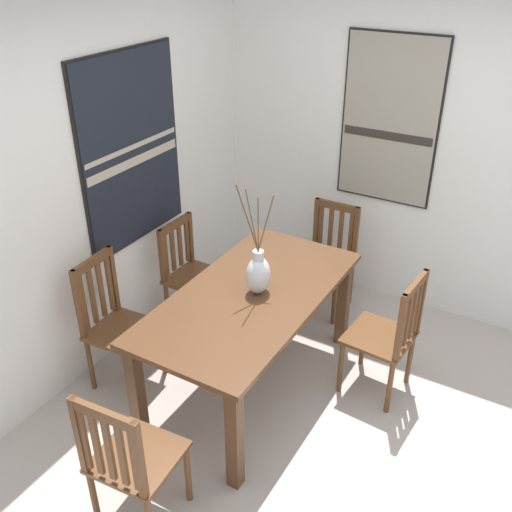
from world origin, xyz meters
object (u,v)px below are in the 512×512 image
object	(u,v)px
dining_table	(251,309)
chair_0	(129,459)
painting_on_back_wall	(131,150)
painting_on_side_wall	(390,121)
chair_1	(115,322)
chair_4	(388,334)
centerpiece_vase	(258,274)
chair_3	(191,273)
chair_2	(328,256)

from	to	relation	value
dining_table	chair_0	distance (m)	1.27
painting_on_back_wall	painting_on_side_wall	world-z (taller)	painting_on_side_wall
painting_on_back_wall	chair_0	bearing A→B (deg)	-142.59
dining_table	chair_0	xyz separation A→B (m)	(-1.26, -0.02, -0.16)
dining_table	chair_1	world-z (taller)	chair_1
chair_1	chair_4	world-z (taller)	chair_1
centerpiece_vase	painting_on_side_wall	bearing A→B (deg)	-9.73
chair_1	chair_4	size ratio (longest dim) A/B	1.03
dining_table	chair_0	size ratio (longest dim) A/B	1.83
chair_0	chair_3	distance (m)	1.87
chair_2	chair_4	distance (m)	1.12
centerpiece_vase	dining_table	bearing A→B (deg)	143.27
chair_3	painting_on_back_wall	bearing A→B (deg)	119.32
chair_2	painting_on_side_wall	xyz separation A→B (m)	(0.40, -0.27, 1.08)
centerpiece_vase	chair_2	bearing A→B (deg)	0.15
dining_table	chair_3	world-z (taller)	chair_3
dining_table	chair_2	bearing A→B (deg)	-1.32
dining_table	painting_on_side_wall	distance (m)	1.87
chair_1	painting_on_side_wall	size ratio (longest dim) A/B	0.74
chair_1	chair_3	bearing A→B (deg)	-3.20
centerpiece_vase	chair_0	distance (m)	1.37
chair_0	chair_4	size ratio (longest dim) A/B	0.99
chair_3	chair_1	bearing A→B (deg)	176.80
centerpiece_vase	chair_4	distance (m)	0.98
chair_0	painting_on_side_wall	distance (m)	3.08
chair_0	chair_3	world-z (taller)	chair_0
painting_on_side_wall	chair_4	bearing A→B (deg)	-156.24
centerpiece_vase	chair_4	size ratio (longest dim) A/B	0.81
chair_2	centerpiece_vase	bearing A→B (deg)	-179.85
chair_0	painting_on_side_wall	xyz separation A→B (m)	(2.87, -0.28, 1.06)
chair_2	painting_on_side_wall	bearing A→B (deg)	-34.28
dining_table	centerpiece_vase	world-z (taller)	centerpiece_vase
chair_0	chair_2	distance (m)	2.47
dining_table	centerpiece_vase	bearing A→B (deg)	-36.73
dining_table	chair_1	xyz separation A→B (m)	(-0.41, 0.84, -0.16)
centerpiece_vase	chair_1	xyz separation A→B (m)	(-0.45, 0.88, -0.42)
chair_3	painting_on_side_wall	bearing A→B (deg)	-42.64
dining_table	centerpiece_vase	distance (m)	0.27
centerpiece_vase	chair_3	size ratio (longest dim) A/B	0.86
chair_2	painting_on_back_wall	xyz separation A→B (m)	(-0.98, 1.15, 1.01)
chair_2	chair_3	size ratio (longest dim) A/B	1.01
chair_0	chair_1	size ratio (longest dim) A/B	0.97
centerpiece_vase	chair_3	world-z (taller)	centerpiece_vase
painting_on_back_wall	painting_on_side_wall	distance (m)	1.98
centerpiece_vase	chair_0	world-z (taller)	centerpiece_vase
chair_1	painting_on_back_wall	bearing A→B (deg)	23.35
painting_on_side_wall	chair_3	bearing A→B (deg)	137.36
dining_table	chair_4	distance (m)	0.94
centerpiece_vase	chair_1	size ratio (longest dim) A/B	0.79
chair_4	painting_on_side_wall	bearing A→B (deg)	23.76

